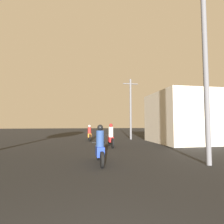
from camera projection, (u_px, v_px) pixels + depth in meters
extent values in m
cylinder|color=black|center=(98.00, 153.00, 7.81)|extent=(0.10, 0.59, 0.59)
cylinder|color=black|center=(102.00, 160.00, 6.39)|extent=(0.10, 0.59, 0.59)
cube|color=#1E389E|center=(100.00, 151.00, 7.11)|extent=(0.30, 0.78, 0.39)
cylinder|color=black|center=(99.00, 143.00, 7.59)|extent=(0.60, 0.04, 0.04)
cylinder|color=navy|center=(100.00, 138.00, 7.07)|extent=(0.32, 0.32, 0.64)
sphere|color=black|center=(100.00, 128.00, 7.10)|extent=(0.24, 0.24, 0.24)
cylinder|color=black|center=(109.00, 141.00, 12.91)|extent=(0.10, 0.66, 0.66)
cylinder|color=black|center=(112.00, 143.00, 11.56)|extent=(0.10, 0.66, 0.66)
cube|color=red|center=(111.00, 139.00, 12.25)|extent=(0.30, 0.70, 0.35)
cylinder|color=black|center=(110.00, 135.00, 12.70)|extent=(0.60, 0.04, 0.04)
cylinder|color=silver|center=(111.00, 132.00, 12.21)|extent=(0.32, 0.32, 0.69)
sphere|color=#A51919|center=(111.00, 125.00, 12.24)|extent=(0.24, 0.24, 0.24)
cylinder|color=black|center=(89.00, 137.00, 17.09)|extent=(0.10, 0.68, 0.68)
cylinder|color=black|center=(90.00, 138.00, 15.78)|extent=(0.10, 0.68, 0.68)
cube|color=orange|center=(89.00, 135.00, 16.44)|extent=(0.30, 0.94, 0.35)
cylinder|color=black|center=(89.00, 132.00, 16.89)|extent=(0.60, 0.04, 0.04)
cylinder|color=maroon|center=(89.00, 130.00, 16.38)|extent=(0.32, 0.32, 0.57)
sphere|color=silver|center=(90.00, 126.00, 16.41)|extent=(0.24, 0.24, 0.24)
cube|color=beige|center=(179.00, 118.00, 14.79)|extent=(4.17, 5.43, 4.23)
cylinder|color=slate|center=(206.00, 71.00, 7.03)|extent=(0.20, 0.20, 7.46)
cylinder|color=slate|center=(131.00, 109.00, 18.08)|extent=(0.20, 0.20, 6.26)
cylinder|color=slate|center=(130.00, 84.00, 18.25)|extent=(1.60, 0.10, 0.10)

